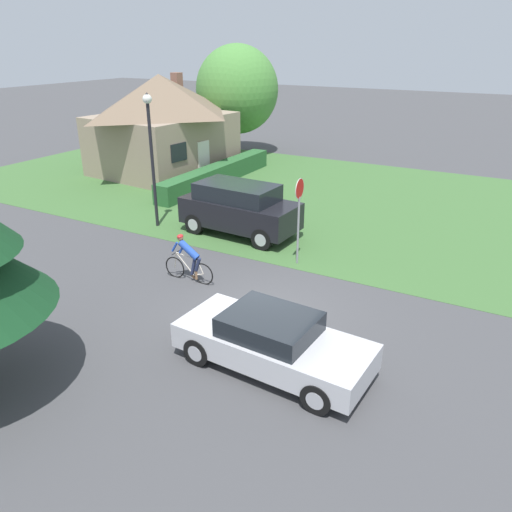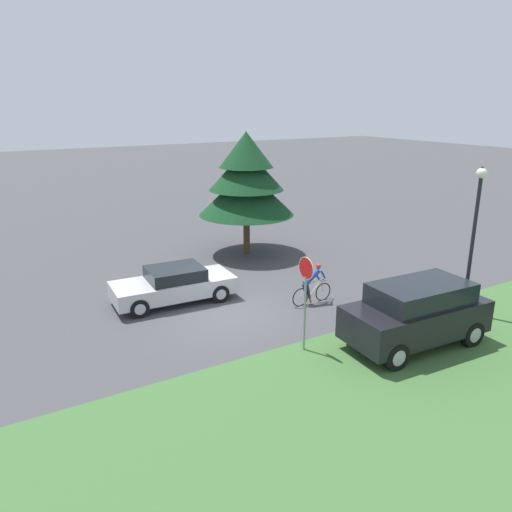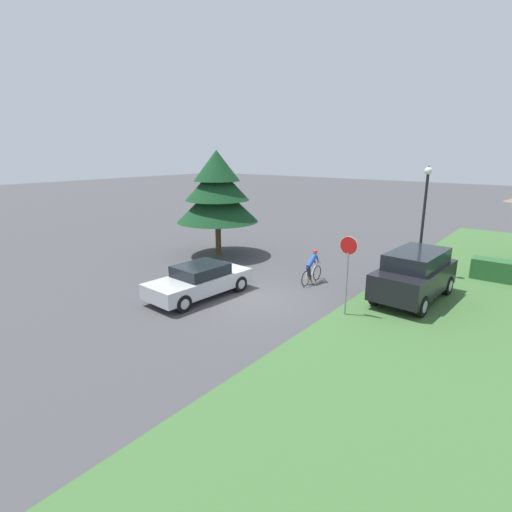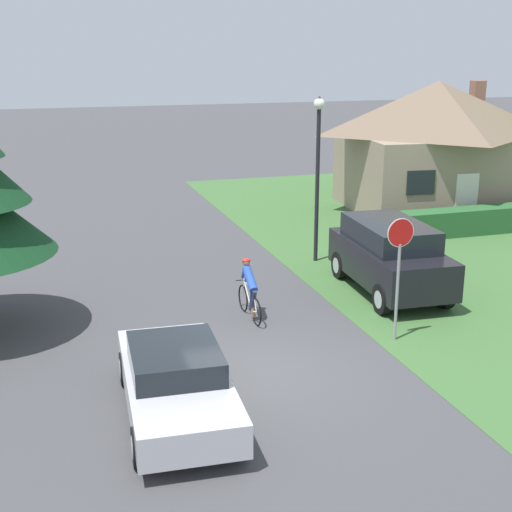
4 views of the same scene
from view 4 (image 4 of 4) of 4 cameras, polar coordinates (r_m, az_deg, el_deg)
ground_plane at (r=15.06m, az=-0.27°, el=-9.51°), size 140.00×140.00×0.00m
cottage_house at (r=30.48m, az=14.13°, el=8.69°), size 7.88×6.96×5.26m
hedge_row at (r=27.10m, az=16.84°, el=2.70°), size 9.32×0.90×0.95m
sedan_left_lane at (r=13.38m, az=-6.40°, el=-9.98°), size 2.10×4.55×1.33m
cyclist at (r=17.83m, az=-0.51°, el=-2.77°), size 0.44×1.77×1.51m
parked_suv_right at (r=19.95m, az=10.65°, el=0.00°), size 2.20×4.57×1.98m
stop_sign at (r=16.38m, az=11.39°, el=-0.04°), size 0.67×0.07×2.92m
street_lamp at (r=22.10m, az=4.98°, el=7.97°), size 0.34×0.34×5.16m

